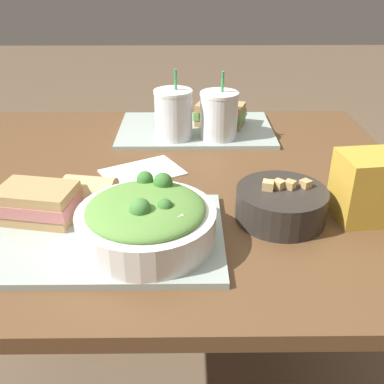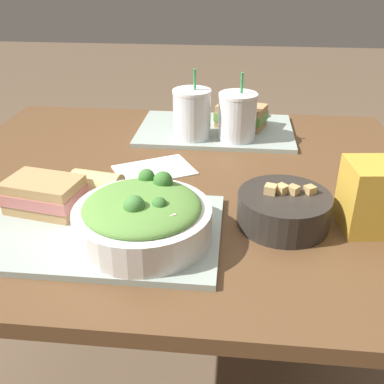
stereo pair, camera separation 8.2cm
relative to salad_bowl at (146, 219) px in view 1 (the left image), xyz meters
The scene contains 13 objects.
dining_table 0.32m from the salad_bowl, 85.93° to the left, with size 1.15×0.98×0.75m.
tray_near 0.10m from the salad_bowl, 165.40° to the left, with size 0.44×0.29×0.01m.
tray_far 0.59m from the salad_bowl, 80.63° to the left, with size 0.44×0.29×0.01m.
salad_bowl is the anchor object (origin of this frame).
soup_bowl 0.27m from the salad_bowl, 19.26° to the left, with size 0.17×0.17×0.08m.
sandwich_near 0.22m from the salad_bowl, 159.76° to the left, with size 0.16×0.12×0.06m.
baguette_near 0.18m from the salad_bowl, 132.35° to the left, with size 0.11×0.08×0.06m.
sandwich_far 0.62m from the salad_bowl, 74.40° to the left, with size 0.16×0.13×0.06m.
baguette_far 0.71m from the salad_bowl, 76.18° to the left, with size 0.09×0.08×0.06m.
drink_cup_dark 0.50m from the salad_bowl, 86.08° to the left, with size 0.10×0.10×0.19m.
drink_cup_red 0.52m from the salad_bowl, 72.66° to the left, with size 0.10×0.10×0.18m.
chip_bag 0.43m from the salad_bowl, 12.61° to the left, with size 0.15×0.11×0.13m.
napkin_folded 0.31m from the salad_bowl, 96.75° to the left, with size 0.22×0.20×0.00m.
Camera 1 is at (0.05, -0.93, 1.20)m, focal length 42.00 mm.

